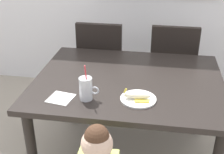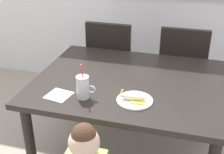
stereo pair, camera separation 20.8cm
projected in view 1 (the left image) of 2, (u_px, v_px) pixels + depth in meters
dining_table at (128, 90)px, 2.24m from camera, size 1.35×1.08×0.75m
dining_chair_left at (102, 62)px, 2.97m from camera, size 0.44×0.45×0.96m
dining_chair_right at (172, 65)px, 2.90m from camera, size 0.44×0.44×0.96m
milk_cup at (86, 90)px, 1.91m from camera, size 0.13×0.08×0.25m
snack_plate at (138, 99)px, 1.93m from camera, size 0.23×0.23×0.01m
peeled_banana at (137, 96)px, 1.91m from camera, size 0.17×0.11×0.07m
paper_napkin at (61, 98)px, 1.94m from camera, size 0.17×0.17×0.00m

